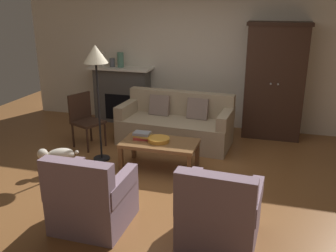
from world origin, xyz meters
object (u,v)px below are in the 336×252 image
(mantel_vase_cream, at_px, (103,59))
(armchair_near_right, at_px, (219,215))
(mantel_vase_slate, at_px, (112,62))
(floor_lamp, at_px, (96,61))
(mantel_vase_jade, at_px, (120,60))
(armchair_near_left, at_px, (92,200))
(coffee_table, at_px, (160,145))
(fruit_bowl, at_px, (159,140))
(fireplace, at_px, (122,94))
(couch, at_px, (176,125))
(armoire, at_px, (275,81))
(book_stack, at_px, (142,136))
(dog, at_px, (58,156))
(side_chair_wooden, at_px, (85,117))

(mantel_vase_cream, relative_size, armchair_near_right, 0.32)
(mantel_vase_slate, bearing_deg, floor_lamp, -72.09)
(mantel_vase_jade, distance_m, armchair_near_left, 3.89)
(mantel_vase_cream, distance_m, mantel_vase_slate, 0.21)
(mantel_vase_cream, bearing_deg, coffee_table, -47.66)
(coffee_table, distance_m, fruit_bowl, 0.08)
(mantel_vase_slate, relative_size, floor_lamp, 0.10)
(mantel_vase_slate, height_order, armchair_near_left, mantel_vase_slate)
(fireplace, distance_m, armchair_near_right, 4.34)
(couch, bearing_deg, armoire, 27.38)
(fruit_bowl, distance_m, book_stack, 0.27)
(book_stack, bearing_deg, fireplace, 120.13)
(floor_lamp, height_order, dog, floor_lamp)
(mantel_vase_cream, height_order, floor_lamp, floor_lamp)
(couch, distance_m, armchair_near_left, 2.72)
(couch, height_order, mantel_vase_slate, mantel_vase_slate)
(mantel_vase_jade, bearing_deg, armchair_near_left, -72.35)
(armoire, height_order, book_stack, armoire)
(armoire, height_order, fruit_bowl, armoire)
(couch, relative_size, mantel_vase_cream, 6.99)
(armoire, xyz_separation_m, mantel_vase_slate, (-3.13, 0.06, 0.18))
(fireplace, distance_m, armchair_near_left, 3.80)
(armchair_near_left, height_order, armchair_near_right, same)
(fruit_bowl, distance_m, mantel_vase_slate, 2.63)
(couch, relative_size, coffee_table, 1.79)
(armoire, distance_m, mantel_vase_slate, 3.14)
(armchair_near_left, bearing_deg, mantel_vase_cream, 112.97)
(armchair_near_right, bearing_deg, fruit_bowl, 126.10)
(book_stack, bearing_deg, couch, 77.55)
(couch, xyz_separation_m, mantel_vase_slate, (-1.55, 0.88, 0.89))
(side_chair_wooden, bearing_deg, coffee_table, -19.64)
(armchair_near_left, distance_m, armchair_near_right, 1.38)
(dog, bearing_deg, armchair_near_left, -45.00)
(fireplace, height_order, armoire, armoire)
(fireplace, height_order, floor_lamp, floor_lamp)
(armchair_near_left, bearing_deg, mantel_vase_slate, 110.22)
(couch, height_order, book_stack, couch)
(fireplace, bearing_deg, dog, -89.00)
(mantel_vase_cream, bearing_deg, couch, -26.75)
(book_stack, distance_m, dog, 1.25)
(mantel_vase_jade, bearing_deg, couch, -32.80)
(side_chair_wooden, height_order, floor_lamp, floor_lamp)
(armchair_near_right, xyz_separation_m, dog, (-2.47, 1.01, -0.07))
(armoire, distance_m, armchair_near_right, 3.54)
(coffee_table, height_order, fruit_bowl, fruit_bowl)
(armoire, xyz_separation_m, book_stack, (-1.82, -1.87, -0.55))
(armoire, bearing_deg, mantel_vase_jade, 178.83)
(fruit_bowl, distance_m, dog, 1.47)
(book_stack, height_order, mantel_vase_jade, mantel_vase_jade)
(fireplace, height_order, coffee_table, fireplace)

